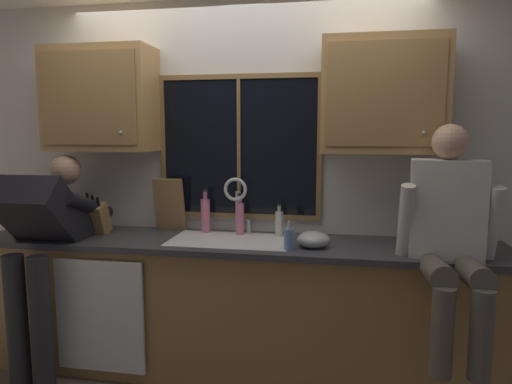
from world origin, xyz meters
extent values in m
cube|color=silver|center=(0.00, 0.06, 1.27)|extent=(5.83, 0.12, 2.55)
cube|color=black|center=(-0.03, -0.01, 1.52)|extent=(1.10, 0.02, 0.95)
cube|color=olive|center=(-0.03, -0.02, 2.02)|extent=(1.17, 0.02, 0.04)
cube|color=olive|center=(-0.03, -0.02, 1.03)|extent=(1.17, 0.02, 0.04)
cube|color=olive|center=(-0.60, -0.02, 1.52)|extent=(0.03, 0.02, 0.95)
cube|color=olive|center=(0.54, -0.02, 1.52)|extent=(0.03, 0.02, 0.95)
cube|color=olive|center=(-0.03, -0.02, 1.52)|extent=(0.02, 0.02, 0.95)
cube|color=#A07744|center=(0.00, -0.29, 0.44)|extent=(3.43, 0.58, 0.88)
cube|color=#38383D|center=(0.00, -0.31, 0.90)|extent=(3.49, 0.62, 0.04)
cube|color=white|center=(-0.83, -0.61, 0.46)|extent=(0.60, 0.02, 0.74)
cube|color=#B2844C|center=(-0.99, -0.17, 1.86)|extent=(0.76, 0.33, 0.72)
cube|color=#9D7443|center=(-0.99, -0.34, 1.86)|extent=(0.68, 0.01, 0.62)
sphere|color=#B2B2B7|center=(-0.76, -0.34, 1.63)|extent=(0.02, 0.02, 0.02)
cube|color=#B2844C|center=(0.93, -0.17, 1.86)|extent=(0.76, 0.33, 0.72)
cube|color=#9D7443|center=(0.93, -0.34, 1.86)|extent=(0.68, 0.01, 0.62)
sphere|color=#B2B2B7|center=(1.16, -0.34, 1.63)|extent=(0.02, 0.02, 0.02)
cube|color=silver|center=(-0.03, -0.30, 0.91)|extent=(0.80, 0.46, 0.02)
cube|color=beige|center=(-0.23, -0.30, 0.81)|extent=(0.36, 0.42, 0.20)
cube|color=beige|center=(0.17, -0.30, 0.81)|extent=(0.36, 0.42, 0.20)
cube|color=silver|center=(-0.03, -0.30, 0.81)|extent=(0.04, 0.42, 0.20)
cylinder|color=silver|center=(-0.03, -0.08, 1.07)|extent=(0.03, 0.03, 0.30)
torus|color=silver|center=(-0.03, -0.14, 1.24)|extent=(0.16, 0.02, 0.16)
cylinder|color=silver|center=(0.05, -0.08, 0.97)|extent=(0.03, 0.03, 0.09)
cylinder|color=#262628|center=(-1.30, -0.76, 0.44)|extent=(0.13, 0.13, 0.88)
cylinder|color=#262628|center=(-1.13, -0.76, 0.44)|extent=(0.13, 0.13, 0.88)
cube|color=black|center=(-1.22, -0.56, 1.09)|extent=(0.44, 0.56, 0.57)
sphere|color=tan|center=(-1.22, -0.28, 1.37)|extent=(0.21, 0.21, 0.21)
cylinder|color=black|center=(-1.44, -0.38, 1.14)|extent=(0.09, 0.52, 0.26)
cylinder|color=black|center=(-1.00, -0.38, 1.14)|extent=(0.09, 0.52, 0.26)
cylinder|color=#595147|center=(1.19, -0.69, 0.90)|extent=(0.14, 0.43, 0.16)
cylinder|color=#595147|center=(1.37, -0.69, 0.90)|extent=(0.14, 0.43, 0.16)
cylinder|color=#595147|center=(1.19, -0.91, 0.65)|extent=(0.11, 0.11, 0.46)
cylinder|color=#595147|center=(1.37, -0.91, 0.65)|extent=(0.11, 0.11, 0.46)
cube|color=beige|center=(1.28, -0.47, 1.20)|extent=(0.42, 0.24, 0.56)
sphere|color=tan|center=(1.28, -0.47, 1.58)|extent=(0.20, 0.20, 0.20)
cylinder|color=beige|center=(1.05, -0.52, 1.12)|extent=(0.08, 0.20, 0.47)
cylinder|color=beige|center=(1.51, -0.52, 1.12)|extent=(0.08, 0.20, 0.47)
cube|color=olive|center=(-0.99, -0.29, 1.02)|extent=(0.12, 0.18, 0.25)
cylinder|color=black|center=(-1.02, -0.34, 1.18)|extent=(0.02, 0.05, 0.09)
cylinder|color=black|center=(-0.99, -0.34, 1.17)|extent=(0.02, 0.04, 0.08)
cylinder|color=black|center=(-0.95, -0.34, 1.16)|extent=(0.02, 0.04, 0.06)
cube|color=#997047|center=(-0.53, -0.09, 1.11)|extent=(0.22, 0.10, 0.39)
ellipsoid|color=#B7B7BC|center=(0.52, -0.38, 0.97)|extent=(0.20, 0.20, 0.10)
cylinder|color=#668CCC|center=(0.38, -0.48, 0.98)|extent=(0.06, 0.06, 0.13)
cylinder|color=silver|center=(0.38, -0.48, 1.07)|extent=(0.02, 0.02, 0.04)
cylinder|color=silver|center=(0.38, -0.49, 1.09)|extent=(0.01, 0.04, 0.01)
cylinder|color=pink|center=(-0.26, -0.10, 1.04)|extent=(0.07, 0.07, 0.24)
cylinder|color=#AD5B7A|center=(-0.26, -0.10, 1.19)|extent=(0.03, 0.03, 0.06)
cylinder|color=black|center=(-0.26, -0.10, 1.22)|extent=(0.03, 0.03, 0.01)
cylinder|color=pink|center=(0.00, -0.13, 1.03)|extent=(0.06, 0.06, 0.22)
cylinder|color=#AD5B7A|center=(0.00, -0.13, 1.17)|extent=(0.02, 0.02, 0.06)
cylinder|color=black|center=(0.00, -0.13, 1.21)|extent=(0.03, 0.03, 0.01)
cylinder|color=silver|center=(0.28, -0.14, 1.01)|extent=(0.05, 0.05, 0.17)
cylinder|color=#B3AFA7|center=(0.28, -0.14, 1.11)|extent=(0.02, 0.02, 0.04)
cylinder|color=black|center=(0.28, -0.14, 1.14)|extent=(0.03, 0.03, 0.01)
camera|label=1|loc=(0.65, -3.15, 1.64)|focal=31.62mm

